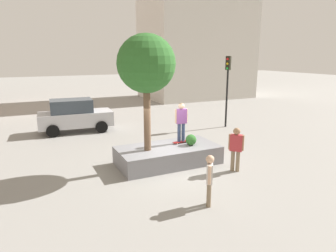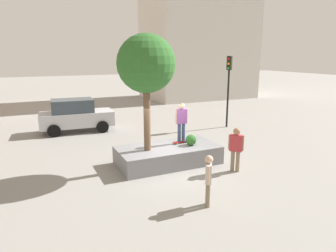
# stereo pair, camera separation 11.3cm
# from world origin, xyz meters

# --- Properties ---
(ground_plane) EXTENTS (120.00, 120.00, 0.00)m
(ground_plane) POSITION_xyz_m (0.00, 0.00, 0.00)
(ground_plane) COLOR gray
(planter_ledge) EXTENTS (4.28, 2.13, 0.75)m
(planter_ledge) POSITION_xyz_m (0.14, 0.37, 0.38)
(planter_ledge) COLOR gray
(planter_ledge) RESTS_ON ground
(plaza_tree) EXTENTS (2.28, 2.28, 4.62)m
(plaza_tree) POSITION_xyz_m (-0.82, 0.31, 4.20)
(plaza_tree) COLOR brown
(plaza_tree) RESTS_ON planter_ledge
(boxwood_shrub) EXTENTS (0.47, 0.47, 0.47)m
(boxwood_shrub) POSITION_xyz_m (1.12, 0.14, 0.99)
(boxwood_shrub) COLOR #2D6628
(boxwood_shrub) RESTS_ON planter_ledge
(skateboard) EXTENTS (0.82, 0.30, 0.07)m
(skateboard) POSITION_xyz_m (0.89, 0.62, 0.81)
(skateboard) COLOR #A51E1E
(skateboard) RESTS_ON planter_ledge
(skateboarder) EXTENTS (0.58, 0.27, 1.72)m
(skateboarder) POSITION_xyz_m (0.89, 0.62, 1.82)
(skateboarder) COLOR navy
(skateboarder) RESTS_ON skateboard
(sedan_parked) EXTENTS (4.37, 2.22, 1.98)m
(sedan_parked) POSITION_xyz_m (-2.59, 7.75, 1.01)
(sedan_parked) COLOR #B7B7BC
(sedan_parked) RESTS_ON ground
(traffic_light_corner) EXTENTS (0.37, 0.36, 4.49)m
(traffic_light_corner) POSITION_xyz_m (6.42, 4.89, 3.06)
(traffic_light_corner) COLOR black
(traffic_light_corner) RESTS_ON ground
(passerby_with_bag) EXTENTS (0.40, 0.48, 1.64)m
(passerby_with_bag) POSITION_xyz_m (-0.32, -3.53, 0.95)
(passerby_with_bag) COLOR #847056
(passerby_with_bag) RESTS_ON ground
(pedestrian_crossing) EXTENTS (0.48, 0.48, 1.79)m
(pedestrian_crossing) POSITION_xyz_m (2.19, -1.58, 1.03)
(pedestrian_crossing) COLOR #847056
(pedestrian_crossing) RESTS_ON ground
(brick_midrise) EXTENTS (11.00, 7.26, 14.72)m
(brick_midrise) POSITION_xyz_m (12.00, 18.24, 7.36)
(brick_midrise) COLOR beige
(brick_midrise) RESTS_ON ground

